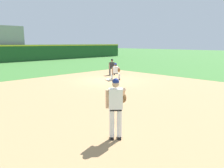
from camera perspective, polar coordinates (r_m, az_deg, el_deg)
ground_plane at (r=16.98m, az=-0.85°, el=0.98°), size 160.00×160.00×0.00m
infield_dirt_patch at (r=11.80m, az=-0.35°, el=-3.33°), size 18.00×18.00×0.01m
first_base_bag at (r=16.97m, az=-0.86°, el=1.12°), size 0.38×0.38×0.09m
baseball at (r=13.40m, az=0.20°, el=-1.49°), size 0.07×0.07×0.07m
pitcher at (r=6.46m, az=1.10°, el=-5.50°), size 0.85×0.55×1.86m
first_baseman at (r=17.07m, az=1.01°, el=3.51°), size 0.74×1.08×1.34m
umpire at (r=19.77m, az=0.01°, el=4.67°), size 0.67×0.67×1.46m
outfield_wall at (r=35.98m, az=-26.29°, el=7.23°), size 48.00×0.54×2.60m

